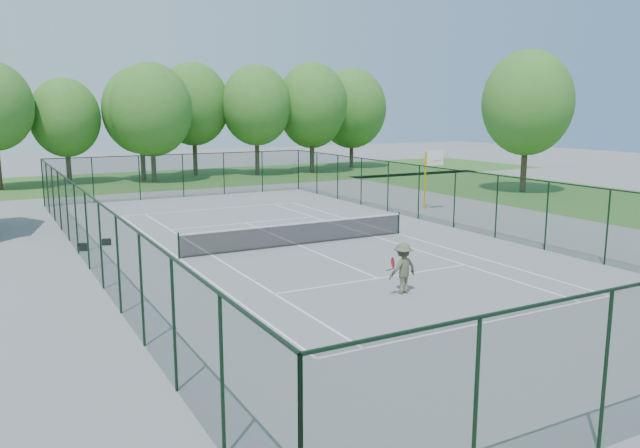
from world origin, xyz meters
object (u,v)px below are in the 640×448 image
(basketball_goal, at_px, (431,168))
(tennis_player, at_px, (403,268))
(sports_bag_a, at_px, (83,247))
(tennis_net, at_px, (299,233))

(basketball_goal, relative_size, tennis_player, 2.11)
(tennis_player, bearing_deg, sports_bag_a, 125.42)
(basketball_goal, xyz_separation_m, tennis_player, (-11.95, -13.65, -1.71))
(tennis_net, height_order, tennis_player, tennis_player)
(tennis_net, distance_m, sports_bag_a, 9.45)
(tennis_net, height_order, sports_bag_a, tennis_net)
(tennis_net, xyz_separation_m, sports_bag_a, (-8.75, 3.54, -0.42))
(basketball_goal, bearing_deg, sports_bag_a, -175.00)
(sports_bag_a, height_order, tennis_player, tennis_player)
(sports_bag_a, bearing_deg, tennis_player, -31.36)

